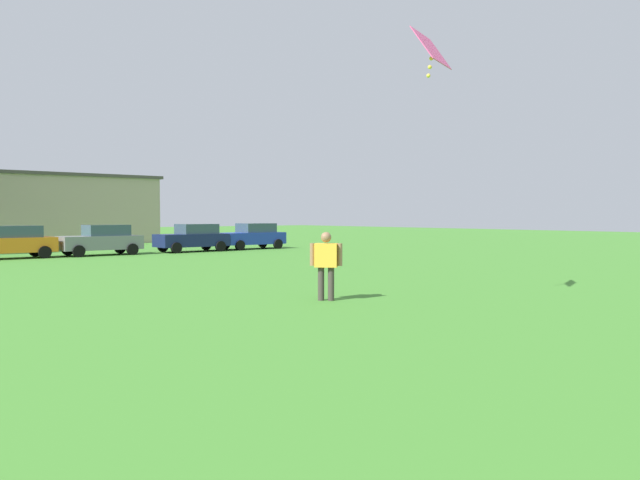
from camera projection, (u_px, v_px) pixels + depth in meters
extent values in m
cylinder|color=#3F3833|center=(331.00, 284.00, 15.97)|extent=(0.16, 0.16, 0.87)
cylinder|color=#3F3833|center=(321.00, 284.00, 16.00)|extent=(0.16, 0.16, 0.87)
cube|color=yellow|center=(326.00, 255.00, 15.95)|extent=(0.64, 0.65, 0.62)
cylinder|color=#936B4C|center=(340.00, 255.00, 15.91)|extent=(0.13, 0.13, 0.58)
cylinder|color=#936B4C|center=(312.00, 254.00, 16.00)|extent=(0.13, 0.13, 0.58)
sphere|color=#936B4C|center=(326.00, 237.00, 15.93)|extent=(0.27, 0.27, 0.27)
cube|color=#F24C8C|center=(431.00, 48.00, 15.35)|extent=(1.49, 1.04, 0.86)
sphere|color=yellow|center=(431.00, 59.00, 15.36)|extent=(0.10, 0.10, 0.10)
sphere|color=yellow|center=(430.00, 67.00, 15.34)|extent=(0.10, 0.10, 0.10)
sphere|color=yellow|center=(428.00, 76.00, 15.32)|extent=(0.10, 0.10, 0.10)
cube|color=orange|center=(9.00, 245.00, 31.24)|extent=(4.30, 1.80, 0.76)
cube|color=#334756|center=(16.00, 232.00, 31.43)|extent=(2.24, 1.58, 0.60)
cylinder|color=black|center=(45.00, 252.00, 31.49)|extent=(0.64, 0.22, 0.64)
cylinder|color=black|center=(35.00, 251.00, 32.88)|extent=(0.64, 0.22, 0.64)
cube|color=slate|center=(100.00, 243.00, 33.96)|extent=(4.30, 1.80, 0.76)
cube|color=#334756|center=(106.00, 230.00, 34.15)|extent=(2.24, 1.58, 0.60)
cylinder|color=black|center=(79.00, 251.00, 32.35)|extent=(0.64, 0.22, 0.64)
cylinder|color=black|center=(68.00, 250.00, 33.75)|extent=(0.64, 0.22, 0.64)
cylinder|color=black|center=(132.00, 249.00, 34.20)|extent=(0.64, 0.22, 0.64)
cylinder|color=black|center=(120.00, 248.00, 35.60)|extent=(0.64, 0.22, 0.64)
cube|color=#141E4C|center=(192.00, 240.00, 37.24)|extent=(4.30, 1.80, 0.76)
cube|color=#334756|center=(197.00, 229.00, 37.43)|extent=(2.24, 1.58, 0.60)
cylinder|color=black|center=(176.00, 248.00, 35.64)|extent=(0.64, 0.22, 0.64)
cylinder|color=black|center=(163.00, 247.00, 37.03)|extent=(0.64, 0.22, 0.64)
cylinder|color=black|center=(220.00, 246.00, 37.49)|extent=(0.64, 0.22, 0.64)
cylinder|color=black|center=(206.00, 245.00, 38.88)|extent=(0.64, 0.22, 0.64)
cube|color=#1E38AD|center=(252.00, 238.00, 40.23)|extent=(4.30, 1.80, 0.76)
cube|color=#334756|center=(256.00, 228.00, 40.42)|extent=(2.24, 1.58, 0.60)
cylinder|color=black|center=(240.00, 245.00, 38.62)|extent=(0.64, 0.22, 0.64)
cylinder|color=black|center=(225.00, 244.00, 40.01)|extent=(0.64, 0.22, 0.64)
cylinder|color=black|center=(278.00, 244.00, 40.47)|extent=(0.64, 0.22, 0.64)
cylinder|color=black|center=(263.00, 243.00, 41.86)|extent=(0.64, 0.22, 0.64)
cube|color=tan|center=(63.00, 211.00, 48.09)|extent=(13.22, 6.47, 5.12)
cube|color=#4C4742|center=(62.00, 176.00, 47.98)|extent=(13.75, 6.73, 0.24)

